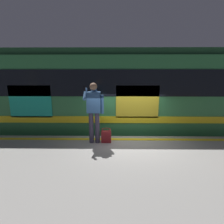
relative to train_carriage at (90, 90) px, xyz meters
The scene contains 8 objects.
ground_plane 3.47m from the train_carriage, 128.55° to the left, with size 26.60×26.60×0.00m, color #3D3D3F.
platform 4.92m from the train_carriage, 109.60° to the left, with size 17.74×4.72×1.12m, color gray.
safety_line 3.00m from the train_carriage, 124.55° to the left, with size 17.38×0.16×0.01m, color yellow.
track_rail_near 2.92m from the train_carriage, 154.95° to the left, with size 23.06×0.08×0.16m, color slate.
track_rail_far 2.93m from the train_carriage, 154.56° to the right, with size 23.06×0.08×0.16m, color slate.
train_carriage is the anchor object (origin of this frame).
passenger 2.51m from the train_carriage, 100.68° to the left, with size 0.57×0.55×1.81m.
handbag 2.82m from the train_carriage, 108.57° to the left, with size 0.30×0.28×0.42m.
Camera 1 is at (0.46, 5.59, 3.23)m, focal length 28.14 mm.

